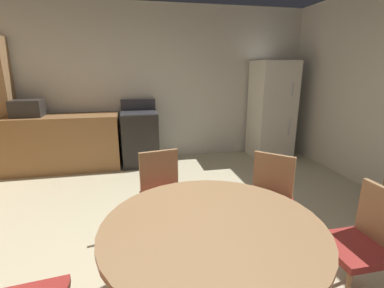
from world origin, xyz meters
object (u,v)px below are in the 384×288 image
refrigerator (271,110)px  chair_north (163,191)px  chair_northeast (268,195)px  microwave (27,108)px  chair_east (364,240)px  oven_range (140,138)px  dining_table (212,247)px

refrigerator → chair_north: size_ratio=2.02×
refrigerator → chair_northeast: (-1.31, -2.52, -0.38)m
microwave → chair_east: bearing=-47.1°
chair_north → chair_northeast: size_ratio=1.00×
chair_northeast → chair_east: same height
microwave → refrigerator: bearing=-0.7°
chair_northeast → oven_range: bearing=-112.3°
chair_north → chair_east: same height
microwave → dining_table: (2.03, -3.33, -0.42)m
refrigerator → dining_table: size_ratio=1.35×
microwave → chair_east: 4.59m
chair_north → chair_east: bearing=40.0°
chair_northeast → chair_north: bearing=-62.7°
refrigerator → microwave: size_ratio=4.00×
microwave → chair_north: (1.84, -2.27, -0.53)m
oven_range → refrigerator: size_ratio=0.62×
oven_range → chair_north: (0.15, -2.28, 0.03)m
chair_north → chair_northeast: same height
chair_north → chair_east: (1.26, -1.07, 0.00)m
oven_range → dining_table: 3.36m
chair_northeast → chair_east: bearing=67.3°
oven_range → chair_north: 2.28m
dining_table → chair_northeast: 1.08m
dining_table → chair_northeast: (0.76, 0.77, -0.11)m
chair_east → chair_north: bearing=-40.0°
chair_north → chair_northeast: (0.94, -0.30, 0.00)m
oven_range → chair_northeast: 2.79m
oven_range → dining_table: bearing=-84.3°
chair_northeast → chair_east: (0.32, -0.77, 0.00)m
oven_range → chair_northeast: size_ratio=1.26×
microwave → chair_northeast: size_ratio=0.51×
microwave → chair_northeast: microwave is taller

